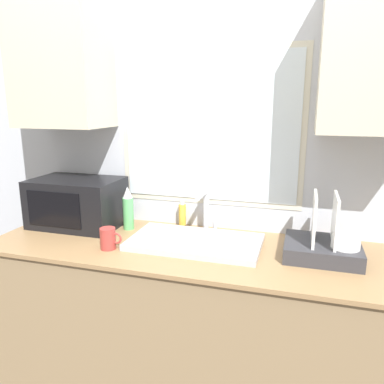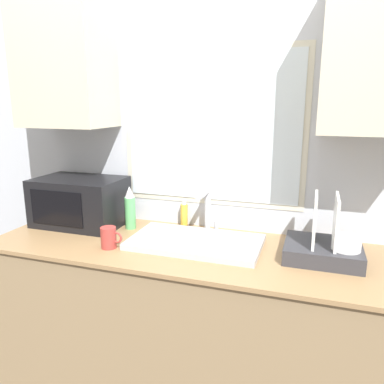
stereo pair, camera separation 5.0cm
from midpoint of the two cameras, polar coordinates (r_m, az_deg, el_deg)
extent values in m
cube|color=#8C7251|center=(2.06, -0.73, -20.59)|extent=(1.99, 0.63, 0.90)
cube|color=#99754C|center=(1.84, -0.78, -8.58)|extent=(2.02, 0.66, 0.02)
cube|color=silver|center=(2.06, 2.06, 4.93)|extent=(6.00, 0.06, 2.60)
cube|color=beige|center=(2.01, 1.88, 9.72)|extent=(1.00, 0.01, 0.83)
cube|color=silver|center=(2.01, 1.85, 9.71)|extent=(0.94, 0.01, 0.77)
cube|color=beige|center=(2.20, -19.93, 17.81)|extent=(0.47, 0.32, 0.65)
cube|color=beige|center=(1.81, 26.00, 18.38)|extent=(0.47, 0.32, 0.65)
cube|color=#B2B2B7|center=(1.85, -0.29, -7.63)|extent=(0.64, 0.36, 0.03)
cylinder|color=#B7B7BC|center=(2.00, 1.45, -2.73)|extent=(0.03, 0.03, 0.24)
cylinder|color=#B7B7BC|center=(1.90, 0.79, -0.37)|extent=(0.03, 0.17, 0.03)
cylinder|color=#B7B7BC|center=(2.02, 2.80, -5.32)|extent=(0.02, 0.02, 0.06)
cube|color=black|center=(2.21, -17.71, -1.52)|extent=(0.49, 0.32, 0.27)
cube|color=black|center=(2.10, -20.99, -2.51)|extent=(0.32, 0.01, 0.19)
cube|color=#333338|center=(1.80, 18.42, -8.32)|extent=(0.33, 0.29, 0.07)
cube|color=white|center=(1.75, 17.33, -3.80)|extent=(0.01, 0.22, 0.22)
cube|color=white|center=(1.75, 20.21, -3.99)|extent=(0.01, 0.22, 0.22)
cylinder|color=white|center=(1.74, 21.62, -7.01)|extent=(0.12, 0.12, 0.06)
cylinder|color=#59B266|center=(2.09, -10.36, -3.24)|extent=(0.06, 0.06, 0.18)
cone|color=silver|center=(2.05, -10.50, -0.04)|extent=(0.05, 0.05, 0.06)
cylinder|color=gold|center=(2.09, -2.17, -3.64)|extent=(0.04, 0.04, 0.13)
cylinder|color=white|center=(2.07, -2.19, -1.59)|extent=(0.02, 0.02, 0.02)
cylinder|color=#A53833|center=(1.84, -13.47, -6.91)|extent=(0.07, 0.07, 0.10)
torus|color=#A53833|center=(1.82, -12.24, -6.93)|extent=(0.06, 0.01, 0.06)
camera|label=1|loc=(0.03, -90.84, -0.20)|focal=35.00mm
camera|label=2|loc=(0.03, 89.16, 0.20)|focal=35.00mm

